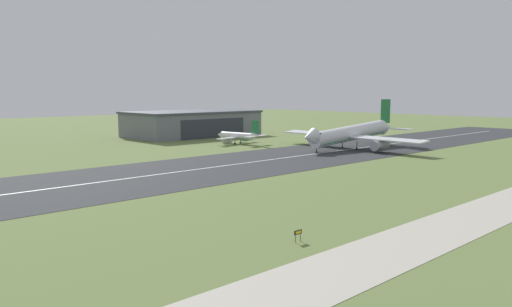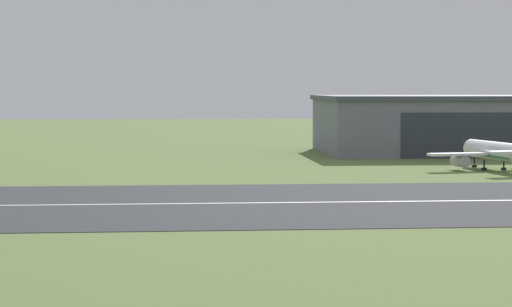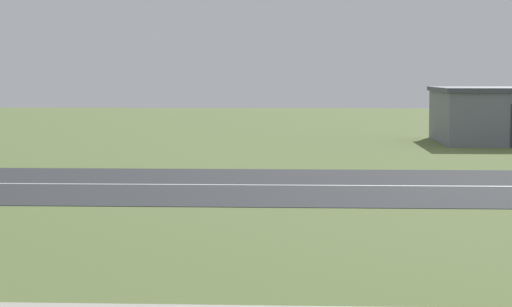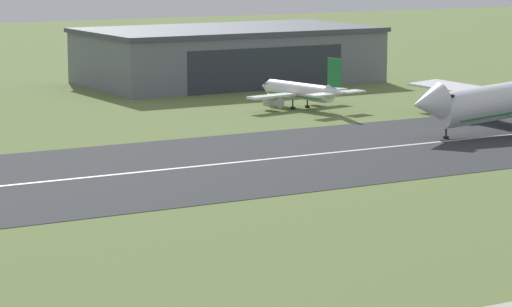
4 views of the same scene
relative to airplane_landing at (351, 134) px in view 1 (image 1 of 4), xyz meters
The scene contains 8 objects.
ground_plane 105.90m from the airplane_landing, 149.33° to the right, with size 703.01×703.01×0.00m, color olive.
runway_strip 91.14m from the airplane_landing, behind, with size 463.01×42.58×0.06m, color #2B2D30.
runway_centreline 91.13m from the airplane_landing, behind, with size 416.71×0.70×0.01m, color silver.
taxiway_road 116.82m from the airplane_landing, 141.22° to the right, with size 347.26×11.00×0.05m, color #B2AD9E.
hangar_building 82.39m from the airplane_landing, 97.41° to the left, with size 59.09×32.76×11.44m.
airplane_landing is the anchor object (origin of this frame).
airplane_parked_west 44.17m from the airplane_landing, 115.71° to the left, with size 21.62×21.62×9.43m.
runway_sign 115.69m from the airplane_landing, 147.28° to the right, with size 1.43×0.13×1.68m.
Camera 1 is at (-55.68, -0.48, 20.50)m, focal length 35.00 mm.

